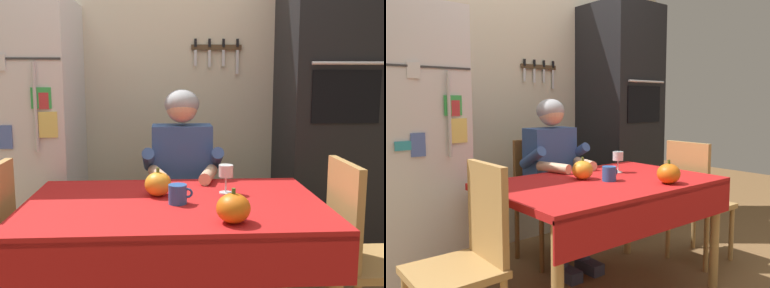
# 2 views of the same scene
# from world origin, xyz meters

# --- Properties ---
(back_wall_assembly) EXTENTS (3.70, 0.13, 2.60)m
(back_wall_assembly) POSITION_xyz_m (0.05, 1.35, 1.30)
(back_wall_assembly) COLOR beige
(back_wall_assembly) RESTS_ON ground
(refrigerator) EXTENTS (0.68, 0.71, 1.80)m
(refrigerator) POSITION_xyz_m (-0.95, 0.96, 0.90)
(refrigerator) COLOR silver
(refrigerator) RESTS_ON ground
(wall_oven) EXTENTS (0.60, 0.64, 2.10)m
(wall_oven) POSITION_xyz_m (1.05, 1.00, 1.05)
(wall_oven) COLOR black
(wall_oven) RESTS_ON ground
(dining_table) EXTENTS (1.40, 0.90, 0.74)m
(dining_table) POSITION_xyz_m (0.00, 0.08, 0.66)
(dining_table) COLOR tan
(dining_table) RESTS_ON ground
(chair_behind_person) EXTENTS (0.40, 0.40, 0.93)m
(chair_behind_person) POSITION_xyz_m (0.06, 0.87, 0.51)
(chair_behind_person) COLOR brown
(chair_behind_person) RESTS_ON ground
(seated_person) EXTENTS (0.47, 0.55, 1.25)m
(seated_person) POSITION_xyz_m (0.06, 0.68, 0.74)
(seated_person) COLOR #38384C
(seated_person) RESTS_ON ground
(chair_right_side) EXTENTS (0.40, 0.40, 0.93)m
(chair_right_side) POSITION_xyz_m (0.90, 0.05, 0.51)
(chair_right_side) COLOR tan
(chair_right_side) RESTS_ON ground
(chair_left_side) EXTENTS (0.40, 0.40, 0.93)m
(chair_left_side) POSITION_xyz_m (-0.90, 0.07, 0.51)
(chair_left_side) COLOR tan
(chair_left_side) RESTS_ON ground
(coffee_mug) EXTENTS (0.11, 0.09, 0.09)m
(coffee_mug) POSITION_xyz_m (0.02, 0.06, 0.79)
(coffee_mug) COLOR #2D569E
(coffee_mug) RESTS_ON dining_table
(wine_glass) EXTENTS (0.07, 0.07, 0.15)m
(wine_glass) POSITION_xyz_m (0.26, 0.23, 0.85)
(wine_glass) COLOR white
(wine_glass) RESTS_ON dining_table
(pumpkin_large) EXTENTS (0.13, 0.13, 0.14)m
(pumpkin_large) POSITION_xyz_m (-0.08, 0.20, 0.80)
(pumpkin_large) COLOR orange
(pumpkin_large) RESTS_ON dining_table
(pumpkin_medium) EXTENTS (0.14, 0.14, 0.14)m
(pumpkin_medium) POSITION_xyz_m (0.23, -0.22, 0.80)
(pumpkin_medium) COLOR orange
(pumpkin_medium) RESTS_ON dining_table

